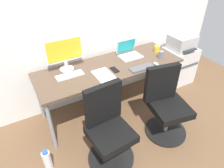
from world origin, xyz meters
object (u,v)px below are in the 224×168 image
at_px(office_chair_right, 166,105).
at_px(side_cabinet, 177,66).
at_px(printer, 182,42).
at_px(open_laptop, 129,52).
at_px(water_bottle_on_floor, 47,161).
at_px(coffee_mug, 157,49).
at_px(office_chair_left, 108,130).
at_px(desktop_monitor, 64,52).

relative_size(office_chair_right, side_cabinet, 1.48).
xyz_separation_m(printer, open_laptop, (-1.01, 0.04, 0.05)).
bearing_deg(water_bottle_on_floor, printer, 14.52).
bearing_deg(office_chair_right, printer, 39.19).
relative_size(office_chair_right, open_laptop, 3.03).
height_order(office_chair_right, side_cabinet, office_chair_right).
height_order(water_bottle_on_floor, coffee_mug, coffee_mug).
bearing_deg(water_bottle_on_floor, open_laptop, 25.02).
bearing_deg(open_laptop, coffee_mug, -12.65).
bearing_deg(side_cabinet, water_bottle_on_floor, -165.46).
height_order(side_cabinet, water_bottle_on_floor, side_cabinet).
height_order(office_chair_left, side_cabinet, office_chair_left).
bearing_deg(office_chair_right, side_cabinet, 39.22).
relative_size(printer, open_laptop, 1.29).
bearing_deg(desktop_monitor, printer, -3.37).
bearing_deg(water_bottle_on_floor, desktop_monitor, 53.34).
bearing_deg(office_chair_left, open_laptop, 46.76).
relative_size(desktop_monitor, coffee_mug, 5.22).
bearing_deg(water_bottle_on_floor, side_cabinet, 14.54).
distance_m(office_chair_right, side_cabinet, 1.27).
relative_size(office_chair_left, water_bottle_on_floor, 3.03).
xyz_separation_m(side_cabinet, coffee_mug, (-0.57, -0.06, 0.48)).
bearing_deg(desktop_monitor, office_chair_left, -82.84).
relative_size(office_chair_left, desktop_monitor, 1.96).
xyz_separation_m(side_cabinet, open_laptop, (-1.01, 0.04, 0.49)).
distance_m(side_cabinet, coffee_mug, 0.75).
relative_size(water_bottle_on_floor, coffee_mug, 3.37).
relative_size(open_laptop, coffee_mug, 3.37).
bearing_deg(desktop_monitor, water_bottle_on_floor, -126.66).
bearing_deg(coffee_mug, open_laptop, 167.35).
relative_size(office_chair_left, office_chair_right, 1.00).
height_order(side_cabinet, coffee_mug, coffee_mug).
bearing_deg(open_laptop, printer, -2.44).
distance_m(office_chair_left, printer, 1.99).
bearing_deg(office_chair_left, water_bottle_on_floor, 166.96).
bearing_deg(coffee_mug, office_chair_right, -118.66).
bearing_deg(printer, office_chair_right, -140.81).
height_order(open_laptop, coffee_mug, open_laptop).
xyz_separation_m(office_chair_left, side_cabinet, (1.80, 0.80, -0.11)).
distance_m(office_chair_left, desktop_monitor, 1.08).
bearing_deg(side_cabinet, coffee_mug, -174.42).
xyz_separation_m(water_bottle_on_floor, desktop_monitor, (0.56, 0.75, 0.85)).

